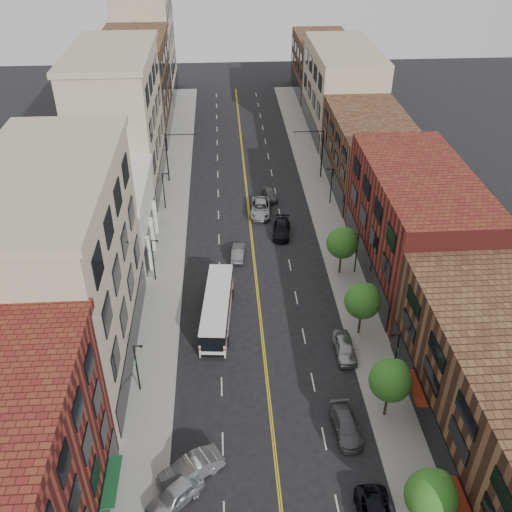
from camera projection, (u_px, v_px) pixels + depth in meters
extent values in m
plane|color=black|center=(276.00, 463.00, 43.09)|extent=(220.00, 220.00, 0.00)
cube|color=gray|center=(171.00, 228.00, 71.48)|extent=(4.00, 110.00, 0.15)
cube|color=gray|center=(329.00, 222.00, 72.53)|extent=(4.00, 110.00, 0.15)
cube|color=tan|center=(63.00, 275.00, 47.91)|extent=(10.00, 22.00, 18.00)
cube|color=silver|center=(105.00, 218.00, 65.60)|extent=(10.00, 14.00, 8.00)
cube|color=tan|center=(119.00, 123.00, 76.87)|extent=(10.00, 20.00, 18.00)
cube|color=#533221|center=(137.00, 88.00, 94.26)|extent=(10.00, 20.00, 15.00)
cube|color=tan|center=(146.00, 45.00, 107.75)|extent=(10.00, 16.00, 20.00)
cube|color=#533221|center=(511.00, 407.00, 41.19)|extent=(10.00, 26.00, 10.00)
cube|color=maroon|center=(415.00, 225.00, 60.49)|extent=(10.00, 22.00, 12.00)
cube|color=#533221|center=(369.00, 153.00, 78.42)|extent=(10.00, 20.00, 10.00)
cube|color=tan|center=(342.00, 90.00, 94.68)|extent=(10.00, 22.00, 14.00)
cube|color=#533221|center=(322.00, 66.00, 112.06)|extent=(10.00, 18.00, 11.00)
sphere|color=#225C1A|center=(431.00, 496.00, 36.35)|extent=(3.40, 3.40, 3.40)
sphere|color=#225C1A|center=(438.00, 485.00, 36.43)|extent=(2.04, 2.04, 2.04)
cylinder|color=black|center=(386.00, 404.00, 46.11)|extent=(0.22, 0.22, 2.50)
sphere|color=#225C1A|center=(390.00, 380.00, 44.63)|extent=(3.40, 3.40, 3.40)
sphere|color=#225C1A|center=(396.00, 372.00, 44.70)|extent=(2.04, 2.04, 2.04)
cylinder|color=black|center=(360.00, 323.00, 54.38)|extent=(0.22, 0.22, 2.50)
sphere|color=#225C1A|center=(363.00, 301.00, 52.90)|extent=(3.40, 3.40, 3.40)
sphere|color=#225C1A|center=(367.00, 294.00, 52.97)|extent=(2.04, 2.04, 2.04)
cylinder|color=black|center=(340.00, 263.00, 62.65)|extent=(0.22, 0.22, 2.50)
sphere|color=#225C1A|center=(342.00, 243.00, 61.18)|extent=(3.40, 3.40, 3.40)
sphere|color=#225C1A|center=(346.00, 237.00, 61.25)|extent=(2.04, 2.04, 2.04)
cylinder|color=black|center=(137.00, 368.00, 47.65)|extent=(0.14, 0.14, 5.00)
cylinder|color=black|center=(138.00, 346.00, 46.27)|extent=(0.70, 0.10, 0.10)
cube|color=black|center=(141.00, 346.00, 46.31)|extent=(0.28, 0.14, 0.14)
cube|color=#19592D|center=(136.00, 361.00, 47.14)|extent=(0.04, 0.55, 0.35)
cylinder|color=black|center=(153.00, 260.00, 60.88)|extent=(0.14, 0.14, 5.00)
cylinder|color=black|center=(154.00, 241.00, 59.50)|extent=(0.70, 0.10, 0.10)
cube|color=black|center=(157.00, 241.00, 59.54)|extent=(0.28, 0.14, 0.14)
cube|color=#19592D|center=(152.00, 253.00, 60.38)|extent=(0.04, 0.55, 0.35)
cylinder|color=black|center=(164.00, 191.00, 74.12)|extent=(0.14, 0.14, 5.00)
cylinder|color=black|center=(165.00, 174.00, 72.74)|extent=(0.70, 0.10, 0.10)
cube|color=black|center=(167.00, 174.00, 72.78)|extent=(0.28, 0.14, 0.14)
cube|color=#19592D|center=(163.00, 185.00, 73.62)|extent=(0.04, 0.55, 0.35)
cylinder|color=black|center=(396.00, 357.00, 48.81)|extent=(0.14, 0.14, 5.00)
cylinder|color=black|center=(396.00, 335.00, 47.39)|extent=(0.70, 0.10, 0.10)
cube|color=black|center=(393.00, 335.00, 47.41)|extent=(0.28, 0.14, 0.14)
cube|color=#19592D|center=(397.00, 349.00, 48.30)|extent=(0.04, 0.55, 0.35)
cylinder|color=black|center=(357.00, 253.00, 62.04)|extent=(0.14, 0.14, 5.00)
cylinder|color=black|center=(356.00, 234.00, 60.63)|extent=(0.70, 0.10, 0.10)
cube|color=black|center=(353.00, 234.00, 60.64)|extent=(0.28, 0.14, 0.14)
cube|color=#19592D|center=(357.00, 246.00, 61.54)|extent=(0.04, 0.55, 0.35)
cylinder|color=black|center=(331.00, 186.00, 75.28)|extent=(0.14, 0.14, 5.00)
cylinder|color=black|center=(330.00, 169.00, 73.87)|extent=(0.70, 0.10, 0.10)
cube|color=black|center=(328.00, 169.00, 73.88)|extent=(0.28, 0.14, 0.14)
cube|color=#19592D|center=(332.00, 180.00, 74.78)|extent=(0.04, 0.55, 0.35)
cylinder|color=black|center=(167.00, 158.00, 80.12)|extent=(0.18, 0.18, 7.20)
cylinder|color=black|center=(181.00, 135.00, 78.34)|extent=(4.40, 0.12, 0.12)
imported|color=black|center=(194.00, 137.00, 78.66)|extent=(0.15, 0.18, 0.90)
cylinder|color=black|center=(322.00, 154.00, 81.29)|extent=(0.18, 0.18, 7.20)
cylinder|color=black|center=(308.00, 131.00, 79.27)|extent=(4.40, 0.12, 0.12)
imported|color=black|center=(295.00, 135.00, 79.40)|extent=(0.15, 0.18, 0.90)
cube|color=silver|center=(217.00, 308.00, 56.01)|extent=(3.42, 11.33, 2.70)
cube|color=black|center=(217.00, 303.00, 55.65)|extent=(3.46, 11.37, 0.98)
cube|color=#AB200C|center=(217.00, 310.00, 56.17)|extent=(3.46, 11.37, 0.20)
cube|color=black|center=(212.00, 345.00, 51.24)|extent=(2.04, 0.25, 1.49)
cylinder|color=black|center=(201.00, 342.00, 53.56)|extent=(0.34, 0.91, 0.89)
cylinder|color=black|center=(227.00, 342.00, 53.51)|extent=(0.34, 0.91, 0.89)
cylinder|color=black|center=(209.00, 293.00, 59.73)|extent=(0.34, 0.91, 0.89)
cylinder|color=black|center=(232.00, 294.00, 59.67)|extent=(0.34, 0.91, 0.89)
imported|color=#B4B7BC|center=(175.00, 495.00, 40.00)|extent=(4.57, 4.38, 1.54)
imported|color=#A4A7AB|center=(191.00, 469.00, 41.72)|extent=(5.13, 3.96, 1.63)
imported|color=#505056|center=(346.00, 426.00, 45.14)|extent=(2.23, 4.77, 1.35)
imported|color=#9FA2A6|center=(345.00, 348.00, 52.44)|extent=(1.80, 4.44, 1.51)
imported|color=#4E4D52|center=(238.00, 252.00, 65.79)|extent=(1.85, 4.17, 1.33)
imported|color=black|center=(282.00, 229.00, 69.93)|extent=(2.70, 5.24, 1.45)
imported|color=#9DA0A4|center=(261.00, 208.00, 74.18)|extent=(3.22, 5.95, 1.59)
imported|color=#505055|center=(270.00, 194.00, 77.63)|extent=(2.08, 4.08, 1.33)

